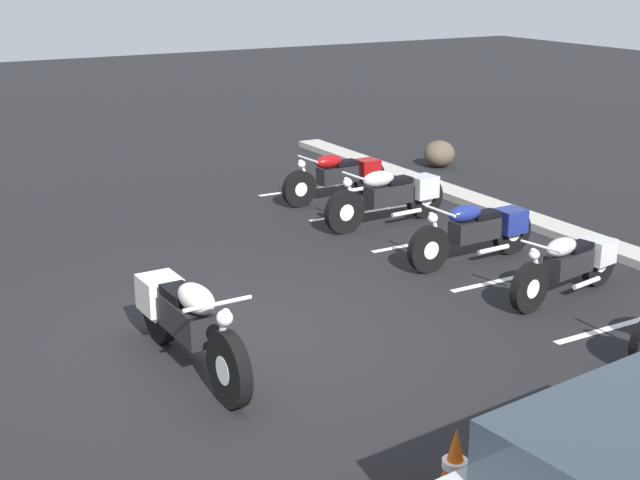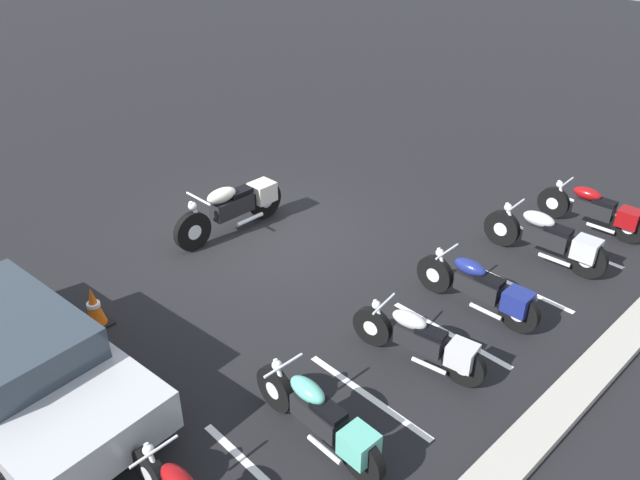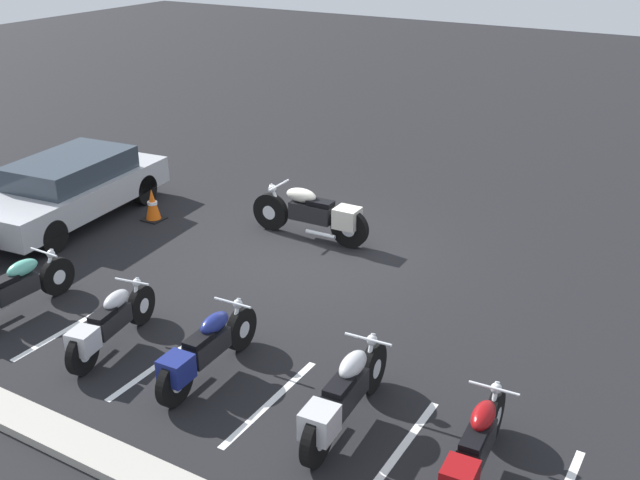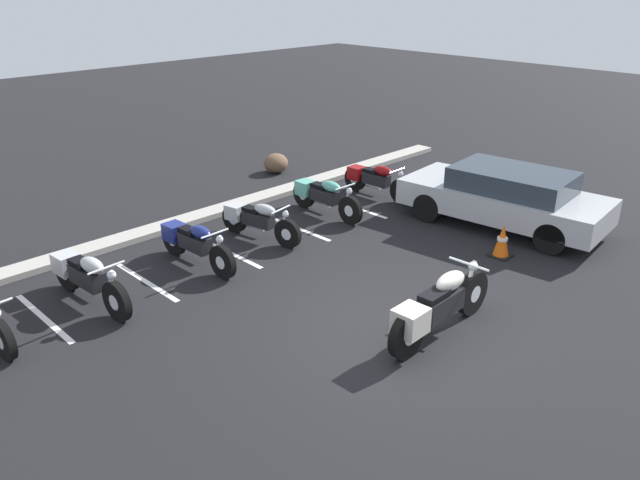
{
  "view_description": "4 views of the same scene",
  "coord_description": "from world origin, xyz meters",
  "px_view_note": "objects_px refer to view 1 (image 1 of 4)",
  "views": [
    {
      "loc": [
        8.23,
        -3.51,
        4.0
      ],
      "look_at": [
        -0.1,
        1.29,
        0.96
      ],
      "focal_mm": 50.0,
      "sensor_mm": 36.0,
      "label": 1
    },
    {
      "loc": [
        6.44,
        8.11,
        5.98
      ],
      "look_at": [
        -0.02,
        1.46,
        0.47
      ],
      "focal_mm": 35.0,
      "sensor_mm": 36.0,
      "label": 2
    },
    {
      "loc": [
        -6.44,
        10.73,
        5.8
      ],
      "look_at": [
        -0.86,
        1.26,
        0.92
      ],
      "focal_mm": 42.0,
      "sensor_mm": 36.0,
      "label": 3
    },
    {
      "loc": [
        -6.65,
        -5.05,
        5.1
      ],
      "look_at": [
        0.72,
        2.4,
        0.58
      ],
      "focal_mm": 35.0,
      "sensor_mm": 36.0,
      "label": 4
    }
  ],
  "objects_px": {
    "landscape_rock_1": "(439,154)",
    "parked_bike_3": "(571,263)",
    "parked_bike_0": "(340,175)",
    "parked_bike_1": "(392,195)",
    "motorcycle_cream_featured": "(186,319)",
    "parked_bike_2": "(478,230)",
    "traffic_cone": "(455,469)"
  },
  "relations": [
    {
      "from": "landscape_rock_1",
      "to": "parked_bike_3",
      "type": "bearing_deg",
      "value": -24.43
    },
    {
      "from": "parked_bike_2",
      "to": "parked_bike_3",
      "type": "xyz_separation_m",
      "value": [
        1.62,
        0.13,
        -0.02
      ]
    },
    {
      "from": "parked_bike_1",
      "to": "parked_bike_2",
      "type": "distance_m",
      "value": 2.1
    },
    {
      "from": "landscape_rock_1",
      "to": "traffic_cone",
      "type": "bearing_deg",
      "value": -36.7
    },
    {
      "from": "parked_bike_3",
      "to": "traffic_cone",
      "type": "relative_size",
      "value": 3.05
    },
    {
      "from": "landscape_rock_1",
      "to": "parked_bike_2",
      "type": "bearing_deg",
      "value": -32.15
    },
    {
      "from": "traffic_cone",
      "to": "parked_bike_0",
      "type": "bearing_deg",
      "value": 154.23
    },
    {
      "from": "parked_bike_1",
      "to": "parked_bike_0",
      "type": "bearing_deg",
      "value": -96.07
    },
    {
      "from": "parked_bike_0",
      "to": "traffic_cone",
      "type": "xyz_separation_m",
      "value": [
        8.22,
        -3.97,
        -0.12
      ]
    },
    {
      "from": "parked_bike_0",
      "to": "landscape_rock_1",
      "type": "bearing_deg",
      "value": -162.24
    },
    {
      "from": "traffic_cone",
      "to": "parked_bike_2",
      "type": "bearing_deg",
      "value": 138.78
    },
    {
      "from": "parked_bike_0",
      "to": "parked_bike_1",
      "type": "height_order",
      "value": "parked_bike_1"
    },
    {
      "from": "parked_bike_2",
      "to": "parked_bike_0",
      "type": "bearing_deg",
      "value": -93.34
    },
    {
      "from": "parked_bike_1",
      "to": "parked_bike_3",
      "type": "xyz_separation_m",
      "value": [
        3.73,
        0.13,
        -0.05
      ]
    },
    {
      "from": "motorcycle_cream_featured",
      "to": "parked_bike_1",
      "type": "bearing_deg",
      "value": 122.8
    },
    {
      "from": "landscape_rock_1",
      "to": "traffic_cone",
      "type": "relative_size",
      "value": 0.98
    },
    {
      "from": "motorcycle_cream_featured",
      "to": "parked_bike_1",
      "type": "xyz_separation_m",
      "value": [
        -3.22,
        4.73,
        -0.05
      ]
    },
    {
      "from": "parked_bike_0",
      "to": "parked_bike_3",
      "type": "xyz_separation_m",
      "value": [
        5.4,
        0.06,
        -0.01
      ]
    },
    {
      "from": "parked_bike_2",
      "to": "traffic_cone",
      "type": "distance_m",
      "value": 5.91
    },
    {
      "from": "parked_bike_0",
      "to": "parked_bike_1",
      "type": "bearing_deg",
      "value": 83.9
    },
    {
      "from": "parked_bike_0",
      "to": "parked_bike_1",
      "type": "distance_m",
      "value": 1.67
    },
    {
      "from": "motorcycle_cream_featured",
      "to": "landscape_rock_1",
      "type": "xyz_separation_m",
      "value": [
        -6.1,
        7.86,
        -0.25
      ]
    },
    {
      "from": "motorcycle_cream_featured",
      "to": "traffic_cone",
      "type": "relative_size",
      "value": 3.73
    },
    {
      "from": "motorcycle_cream_featured",
      "to": "parked_bike_0",
      "type": "bearing_deg",
      "value": 134.08
    },
    {
      "from": "parked_bike_0",
      "to": "parked_bike_2",
      "type": "xyz_separation_m",
      "value": [
        3.77,
        -0.07,
        0.01
      ]
    },
    {
      "from": "parked_bike_0",
      "to": "landscape_rock_1",
      "type": "distance_m",
      "value": 3.29
    },
    {
      "from": "parked_bike_0",
      "to": "landscape_rock_1",
      "type": "relative_size",
      "value": 3.21
    },
    {
      "from": "motorcycle_cream_featured",
      "to": "traffic_cone",
      "type": "distance_m",
      "value": 3.43
    },
    {
      "from": "parked_bike_1",
      "to": "parked_bike_2",
      "type": "xyz_separation_m",
      "value": [
        2.1,
        -0.0,
        -0.02
      ]
    },
    {
      "from": "parked_bike_1",
      "to": "landscape_rock_1",
      "type": "relative_size",
      "value": 3.46
    },
    {
      "from": "parked_bike_3",
      "to": "motorcycle_cream_featured",
      "type": "bearing_deg",
      "value": -15.94
    },
    {
      "from": "parked_bike_3",
      "to": "landscape_rock_1",
      "type": "height_order",
      "value": "parked_bike_3"
    }
  ]
}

